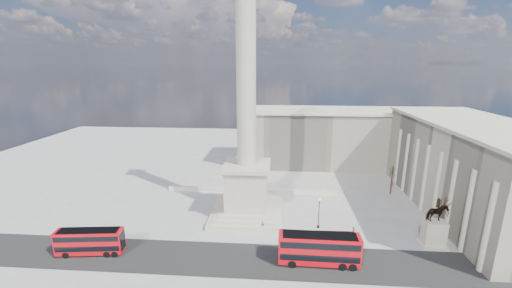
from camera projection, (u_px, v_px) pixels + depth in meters
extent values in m
plane|color=#9B9993|center=(244.00, 227.00, 58.55)|extent=(180.00, 180.00, 0.00)
cube|color=#252525|center=(269.00, 261.00, 48.53)|extent=(120.00, 9.00, 0.01)
cube|color=#B3AA95|center=(247.00, 212.00, 63.25)|extent=(14.00, 14.00, 1.00)
cube|color=#B3AA95|center=(247.00, 209.00, 63.07)|extent=(12.00, 12.00, 0.50)
cube|color=#B3AA95|center=(247.00, 207.00, 62.94)|extent=(10.00, 10.00, 0.50)
cube|color=#B3AA95|center=(247.00, 187.00, 61.88)|extent=(8.00, 8.00, 8.00)
cube|color=#B3AA95|center=(247.00, 166.00, 60.78)|extent=(9.00, 9.00, 0.80)
cylinder|color=#ACA68F|center=(246.00, 74.00, 56.44)|extent=(3.60, 3.60, 34.00)
cube|color=#BEB79D|center=(252.00, 191.00, 73.86)|extent=(40.00, 0.60, 1.10)
cube|color=#AFA88F|center=(473.00, 170.00, 62.72)|extent=(18.00, 45.00, 18.00)
cube|color=#BEB79D|center=(481.00, 124.00, 60.40)|extent=(19.00, 46.00, 0.60)
cube|color=#AFA88F|center=(325.00, 138.00, 93.74)|extent=(50.00, 16.00, 16.00)
cube|color=#BEB79D|center=(327.00, 110.00, 91.67)|extent=(51.00, 17.00, 0.60)
cube|color=#B80911|center=(90.00, 241.00, 49.83)|extent=(10.55, 3.50, 3.81)
cube|color=black|center=(90.00, 245.00, 50.00)|extent=(10.14, 3.51, 0.85)
cube|color=black|center=(89.00, 236.00, 49.58)|extent=(10.14, 3.51, 0.85)
cube|color=black|center=(88.00, 230.00, 49.35)|extent=(9.49, 3.15, 0.06)
cylinder|color=black|center=(69.00, 251.00, 50.13)|extent=(1.31, 2.57, 1.04)
cylinder|color=black|center=(110.00, 250.00, 50.36)|extent=(1.31, 2.57, 1.04)
cylinder|color=black|center=(117.00, 250.00, 50.41)|extent=(1.31, 2.57, 1.04)
cube|color=#B80911|center=(317.00, 247.00, 47.83)|extent=(11.48, 2.89, 4.20)
cube|color=black|center=(317.00, 251.00, 48.01)|extent=(11.03, 2.94, 0.93)
cube|color=black|center=(317.00, 241.00, 47.55)|extent=(11.03, 2.94, 0.93)
cube|color=black|center=(318.00, 235.00, 47.29)|extent=(10.34, 2.60, 0.06)
cylinder|color=black|center=(292.00, 257.00, 48.48)|extent=(1.21, 2.74, 1.14)
cylinder|color=black|center=(337.00, 259.00, 48.15)|extent=(1.21, 2.74, 1.14)
cylinder|color=black|center=(346.00, 259.00, 48.09)|extent=(1.21, 2.74, 1.14)
cube|color=#B80911|center=(319.00, 249.00, 47.17)|extent=(12.18, 2.91, 4.47)
cube|color=black|center=(319.00, 253.00, 47.37)|extent=(11.70, 2.97, 0.99)
cube|color=black|center=(319.00, 242.00, 46.87)|extent=(11.70, 2.97, 0.99)
cube|color=black|center=(320.00, 235.00, 46.60)|extent=(10.96, 2.62, 0.07)
cylinder|color=black|center=(292.00, 259.00, 48.01)|extent=(1.25, 2.90, 1.21)
cylinder|color=black|center=(341.00, 261.00, 47.38)|extent=(1.25, 2.90, 1.21)
cylinder|color=black|center=(351.00, 262.00, 47.26)|extent=(1.25, 2.90, 1.21)
cylinder|color=black|center=(505.00, 264.00, 46.91)|extent=(1.13, 2.58, 1.07)
cylinder|color=black|center=(318.00, 227.00, 58.25)|extent=(0.40, 0.40, 0.45)
cylinder|color=black|center=(319.00, 214.00, 57.63)|extent=(0.14, 0.14, 5.41)
cylinder|color=black|center=(319.00, 201.00, 56.98)|extent=(0.27, 0.27, 0.27)
sphere|color=silver|center=(320.00, 200.00, 56.90)|extent=(0.51, 0.51, 0.51)
cube|color=#BEB79D|center=(432.00, 245.00, 52.44)|extent=(4.17, 3.13, 0.52)
cube|color=#BEB79D|center=(434.00, 234.00, 51.94)|extent=(3.33, 2.29, 4.58)
imported|color=black|center=(437.00, 213.00, 51.01)|extent=(3.63, 2.45, 2.81)
cylinder|color=black|center=(438.00, 204.00, 50.59)|extent=(0.52, 0.52, 1.25)
sphere|color=black|center=(439.00, 199.00, 50.40)|extent=(0.38, 0.38, 0.38)
cylinder|color=#332319|center=(442.00, 221.00, 52.38)|extent=(0.33, 0.33, 8.37)
cylinder|color=#332319|center=(440.00, 203.00, 61.98)|extent=(0.27, 0.27, 5.80)
cylinder|color=#332319|center=(392.00, 180.00, 72.47)|extent=(0.29, 0.29, 6.88)
imported|color=#282822|center=(353.00, 232.00, 55.28)|extent=(0.78, 0.71, 1.78)
imported|color=#282822|center=(436.00, 239.00, 52.92)|extent=(0.82, 0.65, 1.67)
imported|color=#282822|center=(263.00, 226.00, 57.20)|extent=(1.04, 1.03, 1.77)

